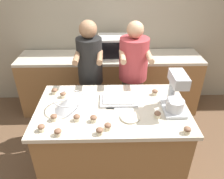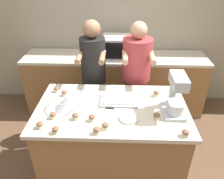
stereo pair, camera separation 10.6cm
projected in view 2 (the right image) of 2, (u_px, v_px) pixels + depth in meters
ground_plane at (112, 170)px, 2.67m from camera, size 16.00×16.00×0.00m
back_wall at (116, 23)px, 3.43m from camera, size 10.00×0.06×2.70m
island_counter at (112, 142)px, 2.42m from camera, size 1.51×0.90×0.94m
back_counter at (115, 83)px, 3.58m from camera, size 2.80×0.60×0.94m
person_left at (94, 80)px, 2.83m from camera, size 0.33×0.49×1.64m
person_right at (135, 82)px, 2.83m from camera, size 0.37×0.52×1.62m
stand_mixer at (176, 97)px, 2.02m from camera, size 0.20×0.30×0.40m
mixing_bowl at (69, 101)px, 2.15m from camera, size 0.30×0.30×0.13m
baking_tray at (119, 100)px, 2.26m from camera, size 0.38×0.26×0.04m
microwave_oven at (119, 47)px, 3.26m from camera, size 0.46×0.38×0.31m
small_plate at (129, 118)px, 2.02m from camera, size 0.18×0.18×0.02m
knife at (115, 109)px, 2.16m from camera, size 0.22×0.02×0.01m
cupcake_0 at (76, 116)px, 2.01m from camera, size 0.06×0.06×0.06m
cupcake_1 at (185, 133)px, 1.81m from camera, size 0.06×0.06×0.06m
cupcake_2 at (157, 116)px, 2.01m from camera, size 0.06×0.06×0.06m
cupcake_3 at (40, 125)px, 1.90m from camera, size 0.06×0.06×0.06m
cupcake_4 at (156, 93)px, 2.34m from camera, size 0.06×0.06×0.06m
cupcake_5 at (64, 93)px, 2.35m from camera, size 0.06×0.06×0.06m
cupcake_6 at (56, 130)px, 1.84m from camera, size 0.06×0.06×0.06m
cupcake_7 at (97, 131)px, 1.84m from camera, size 0.06×0.06×0.06m
cupcake_8 at (92, 118)px, 1.99m from camera, size 0.06×0.06×0.06m
cupcake_9 at (57, 89)px, 2.42m from camera, size 0.06×0.06×0.06m
cupcake_10 at (53, 115)px, 2.02m from camera, size 0.06×0.06×0.06m
cupcake_11 at (105, 126)px, 1.89m from camera, size 0.06×0.06×0.06m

